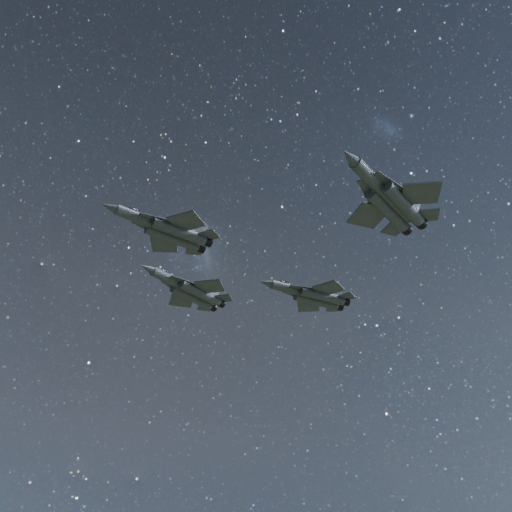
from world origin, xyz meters
TOP-DOWN VIEW (x-y plane):
  - jet_lead at (-15.16, 1.39)m, footprint 16.06×11.44m
  - jet_left at (-0.68, 20.56)m, footprint 18.36×12.62m
  - jet_right at (5.62, -18.90)m, footprint 19.43×13.15m
  - jet_slot at (12.12, 3.97)m, footprint 16.26×11.22m

SIDE VIEW (x-z plane):
  - jet_lead at x=-15.16m, z-range 150.12..154.22m
  - jet_slot at x=12.12m, z-range 150.35..154.43m
  - jet_right at x=5.62m, z-range 151.51..156.40m
  - jet_left at x=-0.68m, z-range 154.36..158.97m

